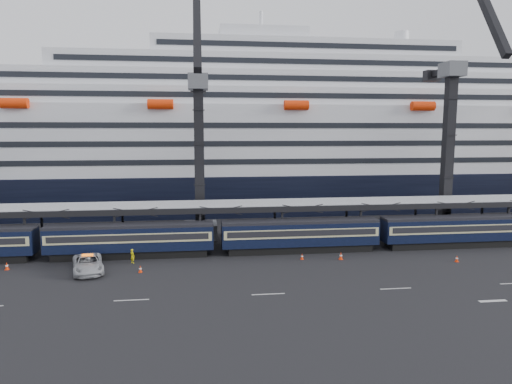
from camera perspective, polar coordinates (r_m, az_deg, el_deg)
The scene contains 14 objects.
ground at distance 49.51m, azimuth 17.30°, elevation -9.82°, with size 260.00×260.00×0.00m, color black.
lane_markings at distance 49.20m, azimuth 28.72°, elevation -10.53°, with size 111.00×4.27×0.02m.
train at distance 56.46m, azimuth 8.88°, elevation -5.11°, with size 133.05×3.00×4.05m.
canopy at distance 61.03m, azimuth 12.11°, elevation -1.32°, with size 130.00×6.25×5.53m.
cruise_ship at distance 90.93m, azimuth 4.97°, elevation 6.19°, with size 214.09×28.84×34.00m.
crane_dark_near at distance 61.60m, azimuth -7.12°, elevation 5.12°, with size 4.50×17.75×35.08m.
crane_dark_mid at distance 69.88m, azimuth 23.09°, elevation 6.03°, with size 4.50×18.24×39.64m.
pickup_truck at distance 50.99m, azimuth -20.27°, elevation -8.42°, with size 2.90×6.29×1.75m, color #A3A4AA.
worker at distance 52.84m, azimuth -15.19°, elevation -7.73°, with size 0.59×0.38×1.61m, color yellow.
traffic_cone_a at distance 55.45m, azimuth -28.70°, elevation -8.11°, with size 0.41×0.41×0.83m.
traffic_cone_b at distance 49.39m, azimuth -14.27°, elevation -9.30°, with size 0.38×0.38×0.75m.
traffic_cone_c at distance 52.83m, azimuth 5.77°, elevation -8.01°, with size 0.35×0.35×0.71m.
traffic_cone_d at distance 53.42m, azimuth 10.56°, elevation -7.84°, with size 0.43×0.43×0.86m.
traffic_cone_e at distance 56.33m, azimuth 23.82°, elevation -7.61°, with size 0.39×0.39×0.77m.
Camera 1 is at (-19.89, -42.95, 14.54)m, focal length 32.00 mm.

